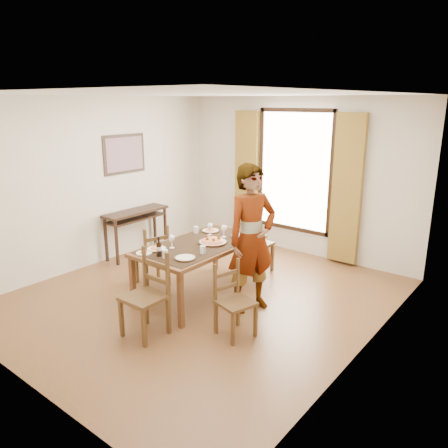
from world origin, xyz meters
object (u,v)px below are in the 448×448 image
Objects in this scene: console_table at (136,217)px; man at (252,239)px; dining_table at (200,248)px; pasta_platter at (213,240)px.

man is at bearing -9.26° from console_table.
dining_table is 0.95× the size of man.
dining_table is 0.21m from pasta_platter.
pasta_platter is at bearing 40.31° from dining_table.
man is at bearing 7.80° from dining_table.
console_table is 2.79m from man.
console_table is at bearing 168.08° from pasta_platter.
pasta_platter reaches higher than dining_table.
pasta_platter is (2.10, -0.44, 0.12)m from console_table.
pasta_platter is at bearing 110.65° from man.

